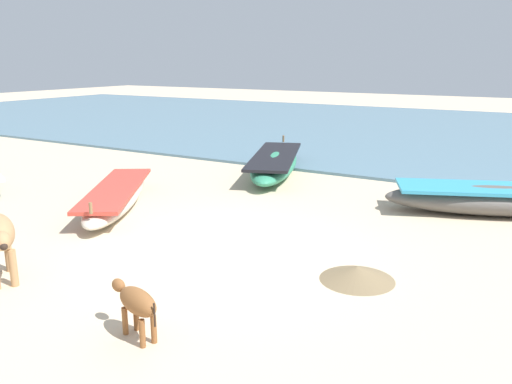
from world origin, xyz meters
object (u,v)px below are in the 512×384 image
fishing_boat_2 (495,199)px  fishing_boat_3 (275,163)px  fishing_boat_5 (116,196)px  calf_near_brown (136,302)px

fishing_boat_2 → fishing_boat_3: fishing_boat_2 is taller
fishing_boat_2 → fishing_boat_3: 5.71m
fishing_boat_2 → fishing_boat_5: (-6.92, -3.46, -0.07)m
fishing_boat_2 → calf_near_brown: 7.78m
fishing_boat_5 → calf_near_brown: bearing=14.5°
fishing_boat_2 → fishing_boat_5: fishing_boat_2 is taller
fishing_boat_3 → fishing_boat_5: (-1.32, -4.57, -0.05)m
fishing_boat_3 → calf_near_brown: size_ratio=5.42×
fishing_boat_2 → fishing_boat_5: 7.74m
fishing_boat_5 → calf_near_brown: fishing_boat_5 is taller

